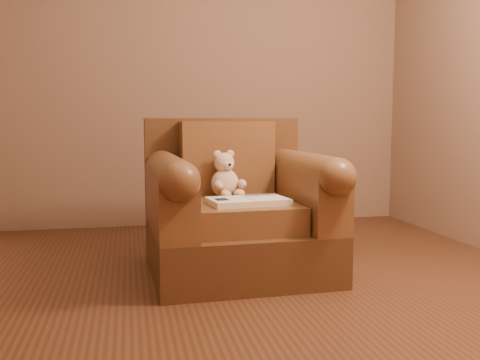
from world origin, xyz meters
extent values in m
plane|color=#53301C|center=(0.00, 0.00, 0.00)|extent=(4.00, 4.00, 0.00)
cube|color=#8A6A55|center=(0.00, 2.00, 1.35)|extent=(4.00, 0.02, 2.70)
cube|color=#50321A|center=(0.17, 0.41, 0.15)|extent=(1.07, 1.02, 0.29)
cube|color=#50321A|center=(0.16, 0.85, 0.61)|extent=(1.04, 0.14, 0.64)
cube|color=brown|center=(0.18, 0.36, 0.37)|extent=(0.63, 0.75, 0.16)
cube|color=brown|center=(0.16, 0.71, 0.68)|extent=(0.61, 0.19, 0.47)
cube|color=brown|center=(-0.24, 0.34, 0.46)|extent=(0.24, 0.89, 0.33)
cube|color=brown|center=(0.59, 0.37, 0.46)|extent=(0.24, 0.89, 0.33)
cylinder|color=brown|center=(-0.24, 0.34, 0.62)|extent=(0.24, 0.89, 0.21)
cylinder|color=brown|center=(0.59, 0.37, 0.62)|extent=(0.24, 0.89, 0.21)
ellipsoid|color=beige|center=(0.12, 0.55, 0.53)|extent=(0.17, 0.16, 0.18)
sphere|color=beige|center=(0.12, 0.56, 0.66)|extent=(0.13, 0.13, 0.13)
ellipsoid|color=beige|center=(0.07, 0.56, 0.71)|extent=(0.05, 0.03, 0.05)
ellipsoid|color=beige|center=(0.16, 0.58, 0.71)|extent=(0.05, 0.03, 0.05)
ellipsoid|color=beige|center=(0.13, 0.50, 0.65)|extent=(0.06, 0.04, 0.05)
sphere|color=black|center=(0.14, 0.48, 0.65)|extent=(0.02, 0.02, 0.02)
ellipsoid|color=beige|center=(0.06, 0.46, 0.53)|extent=(0.06, 0.11, 0.06)
ellipsoid|color=beige|center=(0.22, 0.50, 0.53)|extent=(0.06, 0.11, 0.06)
ellipsoid|color=beige|center=(0.10, 0.44, 0.48)|extent=(0.07, 0.11, 0.06)
ellipsoid|color=beige|center=(0.19, 0.46, 0.48)|extent=(0.07, 0.11, 0.06)
cube|color=beige|center=(0.20, 0.23, 0.46)|extent=(0.47, 0.32, 0.03)
cube|color=white|center=(0.09, 0.22, 0.48)|extent=(0.24, 0.29, 0.00)
cube|color=white|center=(0.31, 0.24, 0.48)|extent=(0.24, 0.29, 0.00)
cube|color=beige|center=(0.20, 0.23, 0.48)|extent=(0.04, 0.26, 0.00)
cube|color=#0F1638|center=(0.04, 0.21, 0.48)|extent=(0.08, 0.10, 0.00)
cube|color=slate|center=(0.29, 0.34, 0.48)|extent=(0.20, 0.08, 0.00)
cylinder|color=gold|center=(0.82, 0.76, 0.01)|extent=(0.33, 0.33, 0.02)
cylinder|color=gold|center=(0.82, 0.76, 0.29)|extent=(0.03, 0.03, 0.54)
cylinder|color=gold|center=(0.82, 0.76, 0.57)|extent=(0.42, 0.42, 0.02)
cylinder|color=gold|center=(0.82, 0.76, 0.56)|extent=(0.03, 0.03, 0.02)
camera|label=1|loc=(-0.47, -2.70, 0.92)|focal=40.00mm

